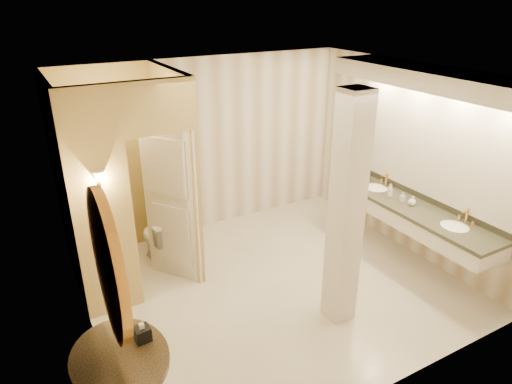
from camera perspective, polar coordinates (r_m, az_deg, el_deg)
floor at (r=6.14m, az=2.17°, el=-11.47°), size 4.50×4.50×0.00m
ceiling at (r=5.09m, az=2.65°, el=14.24°), size 4.50×4.50×0.00m
wall_back at (r=7.15m, az=-6.03°, el=5.75°), size 4.50×0.02×2.70m
wall_front at (r=4.11m, az=17.26°, el=-9.58°), size 4.50×0.02×2.70m
wall_left at (r=4.81m, az=-21.25°, el=-5.06°), size 0.02×4.00×2.70m
wall_right at (r=6.85m, az=18.70°, el=3.81°), size 0.02×4.00×2.70m
toilet_closet at (r=5.86m, az=-12.13°, el=1.61°), size 1.50×1.55×2.70m
wall_sconce at (r=5.08m, az=-19.09°, el=1.57°), size 0.14×0.14×0.42m
vanity at (r=6.32m, az=19.96°, el=4.70°), size 0.75×2.79×2.09m
console_shelf at (r=3.72m, az=-17.28°, el=-13.61°), size 0.96×0.96×1.93m
pillar at (r=5.01m, az=11.20°, el=-2.64°), size 0.29×0.29×2.70m
tissue_box at (r=4.07m, az=-14.01°, el=-16.81°), size 0.13×0.13×0.12m
toilet at (r=6.59m, az=-12.01°, el=-5.70°), size 0.51×0.76×0.71m
soap_bottle_a at (r=6.62m, az=17.82°, el=-0.60°), size 0.06×0.06×0.13m
soap_bottle_b at (r=6.54m, az=18.95°, el=-1.04°), size 0.13×0.13×0.13m
soap_bottle_c at (r=6.70m, az=16.41°, el=0.15°), size 0.09×0.09×0.19m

